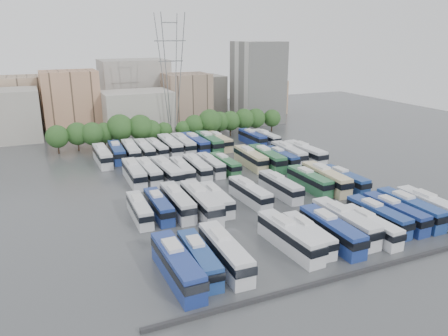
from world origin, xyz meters
name	(u,v)px	position (x,y,z in m)	size (l,w,h in m)	color
ground	(243,190)	(0.00, 0.00, 0.00)	(220.00, 220.00, 0.00)	#424447
parapet	(361,272)	(0.00, -33.00, 0.25)	(56.00, 0.50, 0.50)	#2D2D30
tree_line	(172,126)	(-0.84, 42.06, 4.52)	(66.44, 7.83, 8.73)	black
city_buildings	(124,100)	(-7.46, 71.86, 7.87)	(102.00, 35.00, 20.00)	#9E998E
apartment_tower	(258,82)	(34.00, 58.00, 13.00)	(14.00, 14.00, 26.00)	silver
electricity_pylon	(171,70)	(2.00, 50.00, 18.66)	(9.00, 6.91, 33.83)	slate
bus_r0_s0	(177,265)	(-21.45, -25.01, 2.04)	(3.02, 13.26, 4.15)	navy
bus_r0_s1	(199,258)	(-18.28, -24.19, 1.80)	(3.10, 11.80, 3.67)	navy
bus_r0_s2	(225,252)	(-14.79, -24.32, 1.98)	(3.18, 12.93, 4.03)	silver
bus_r0_s5	(290,236)	(-4.80, -23.85, 1.97)	(3.45, 12.91, 4.01)	silver
bus_r0_s6	(308,234)	(-1.70, -23.85, 1.68)	(2.73, 10.98, 3.42)	silver
bus_r0_s7	(331,230)	(1.68, -24.55, 1.96)	(2.93, 12.73, 3.98)	navy
bus_r0_s8	(345,222)	(5.16, -23.19, 2.00)	(2.97, 13.04, 4.08)	silver
bus_r0_s9	(370,226)	(8.10, -25.31, 1.72)	(2.56, 11.18, 3.50)	white
bus_r0_s10	(378,216)	(11.60, -23.10, 1.82)	(2.93, 11.87, 3.70)	navy
bus_r0_s11	(395,213)	(14.85, -23.31, 1.85)	(2.84, 12.08, 3.78)	navy
bus_r0_s12	(410,208)	(18.09, -23.16, 1.94)	(2.77, 12.61, 3.95)	navy
bus_r0_s13	(431,208)	(21.41, -24.37, 2.00)	(3.05, 13.02, 4.07)	silver
bus_r1_s0	(139,209)	(-21.28, -5.23, 1.66)	(2.70, 10.85, 3.38)	silver
bus_r1_s1	(159,206)	(-18.08, -5.11, 1.71)	(2.55, 11.15, 3.49)	navy
bus_r1_s2	(177,201)	(-14.84, -5.10, 1.92)	(2.88, 12.52, 3.92)	silver
bus_r1_s3	(201,202)	(-11.45, -7.19, 2.10)	(3.17, 13.70, 4.29)	silver
bus_r1_s4	(216,199)	(-8.22, -6.13, 1.72)	(2.81, 11.23, 3.50)	silver
bus_r1_s6	(250,193)	(-1.79, -6.03, 1.80)	(3.10, 11.82, 3.67)	silver
bus_r1_s8	(280,186)	(4.84, -5.32, 1.82)	(2.86, 11.87, 3.71)	silver
bus_r1_s10	(309,180)	(11.62, -4.81, 1.83)	(2.76, 11.91, 3.72)	#2F6F45
bus_r1_s11	(326,178)	(14.84, -5.57, 2.04)	(3.39, 13.37, 4.16)	beige
bus_r1_s12	(345,180)	(18.12, -7.08, 1.80)	(2.92, 11.76, 3.67)	navy
bus_r2_s1	(134,173)	(-17.95, 13.03, 1.94)	(3.06, 12.64, 3.95)	silver
bus_r2_s2	(149,171)	(-15.02, 12.98, 1.87)	(2.81, 12.18, 3.81)	silver
bus_r2_s3	(167,171)	(-11.77, 11.17, 2.02)	(3.45, 13.21, 4.11)	silver
bus_r2_s4	(182,170)	(-8.30, 11.72, 1.74)	(2.86, 11.36, 3.54)	silver
bus_r2_s5	(197,167)	(-5.00, 11.80, 1.85)	(2.88, 12.09, 3.78)	silver
bus_r2_s6	(211,165)	(-1.52, 12.82, 1.71)	(2.49, 11.13, 3.49)	silver
bus_r2_s7	(225,164)	(1.44, 11.90, 1.71)	(2.81, 11.17, 3.48)	#2D693C
bus_r2_s9	(251,158)	(8.30, 13.18, 1.94)	(3.10, 12.69, 3.96)	beige
bus_r2_s10	(267,158)	(11.45, 11.40, 2.06)	(3.30, 13.47, 4.20)	#2D6A42
bus_r2_s11	(281,157)	(14.98, 11.22, 1.78)	(2.89, 11.61, 3.62)	navy
bus_r2_s12	(289,153)	(18.14, 12.96, 1.97)	(3.41, 12.89, 4.01)	silver
bus_r2_s13	(305,153)	(21.63, 11.51, 2.05)	(3.47, 13.40, 4.17)	silver
bus_r3_s0	(102,155)	(-21.62, 28.85, 1.92)	(2.76, 12.50, 3.92)	silver
bus_r3_s1	(117,152)	(-18.02, 30.86, 1.88)	(3.29, 12.31, 3.82)	navy
bus_r3_s2	(131,151)	(-14.83, 30.01, 1.95)	(3.40, 12.81, 3.98)	silver
bus_r3_s3	(144,150)	(-11.55, 30.20, 1.84)	(2.74, 12.00, 3.76)	silver
bus_r3_s4	(157,148)	(-8.39, 30.76, 1.76)	(3.00, 11.55, 3.59)	silver
bus_r3_s5	(170,146)	(-4.98, 30.81, 2.05)	(3.07, 13.37, 4.18)	white
bus_r3_s6	(183,144)	(-1.46, 31.20, 1.99)	(2.98, 12.94, 4.05)	silver
bus_r3_s7	(195,143)	(1.57, 30.65, 2.03)	(3.39, 13.30, 4.14)	navy
bus_r3_s8	(209,142)	(5.05, 30.05, 2.09)	(3.22, 13.65, 4.26)	#2A633D
bus_r3_s9	(219,141)	(8.25, 31.15, 1.85)	(3.12, 12.09, 3.76)	tan
bus_r3_s12	(252,138)	(18.03, 30.95, 1.81)	(2.82, 11.83, 3.69)	navy
bus_r3_s13	(266,138)	(21.50, 29.71, 1.72)	(2.86, 11.26, 3.51)	silver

